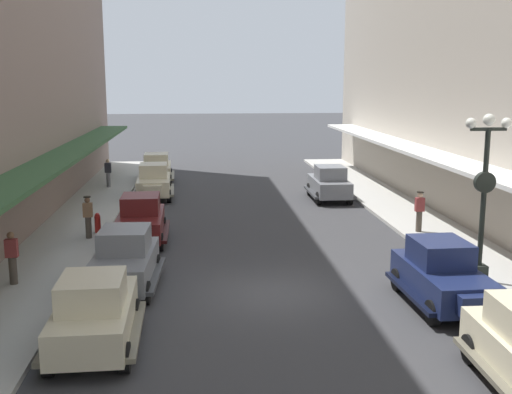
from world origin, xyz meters
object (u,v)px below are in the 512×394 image
parked_car_0 (157,167)px  parked_car_2 (329,182)px  lamp_post_with_clock (484,191)px  pedestrian_4 (419,211)px  parked_car_4 (141,219)px  fire_hydrant (98,223)px  pedestrian_0 (88,217)px  parked_car_5 (442,273)px  pedestrian_2 (108,173)px  parked_car_3 (154,181)px  parked_car_1 (94,311)px  pedestrian_1 (12,257)px  parked_car_6 (124,259)px

parked_car_0 → parked_car_2: same height
lamp_post_with_clock → pedestrian_4: size_ratio=3.09×
parked_car_2 → parked_car_4: size_ratio=1.00×
parked_car_2 → fire_hydrant: 12.94m
parked_car_0 → pedestrian_0: 14.28m
lamp_post_with_clock → parked_car_5: bearing=-139.3°
lamp_post_with_clock → pedestrian_2: size_ratio=3.15×
lamp_post_with_clock → parked_car_3: bearing=125.4°
parked_car_1 → pedestrian_4: (11.47, 9.91, 0.07)m
pedestrian_2 → lamp_post_with_clock: bearing=-53.0°
parked_car_5 → parked_car_2: bearing=89.7°
parked_car_1 → pedestrian_4: size_ratio=2.57×
parked_car_1 → lamp_post_with_clock: size_ratio=0.83×
parked_car_4 → fire_hydrant: parked_car_4 is taller
pedestrian_4 → lamp_post_with_clock: bearing=-93.3°
parked_car_1 → parked_car_4: (0.20, 9.84, 0.00)m
parked_car_1 → pedestrian_0: size_ratio=2.57×
parked_car_5 → pedestrian_1: bearing=168.3°
parked_car_3 → pedestrian_2: 4.01m
pedestrian_1 → pedestrian_2: same height
parked_car_2 → pedestrian_2: size_ratio=2.60×
pedestrian_2 → parked_car_3: bearing=-45.6°
parked_car_6 → lamp_post_with_clock: size_ratio=0.84×
lamp_post_with_clock → pedestrian_4: (0.36, 6.31, -1.97)m
parked_car_6 → pedestrian_4: (11.27, 5.62, 0.07)m
parked_car_1 → pedestrian_0: 10.25m
fire_hydrant → pedestrian_0: pedestrian_0 is taller
parked_car_1 → parked_car_4: 9.85m
parked_car_1 → pedestrian_1: 5.60m
parked_car_5 → fire_hydrant: 14.10m
parked_car_0 → parked_car_3: same height
pedestrian_0 → pedestrian_2: bearing=94.2°
parked_car_4 → parked_car_0: bearing=91.2°
parked_car_6 → parked_car_0: bearing=90.9°
fire_hydrant → pedestrian_4: size_ratio=0.49×
parked_car_0 → parked_car_5: 24.11m
pedestrian_0 → pedestrian_1: size_ratio=1.02×
parked_car_6 → pedestrian_1: (-3.39, 0.32, 0.05)m
parked_car_5 → pedestrian_4: 8.18m
parked_car_0 → parked_car_3: 5.14m
parked_car_3 → pedestrian_0: parked_car_3 is taller
parked_car_5 → lamp_post_with_clock: lamp_post_with_clock is taller
parked_car_0 → lamp_post_with_clock: size_ratio=0.83×
fire_hydrant → pedestrian_4: (13.11, -1.03, 0.45)m
lamp_post_with_clock → pedestrian_2: (-13.84, 18.37, -2.00)m
parked_car_3 → pedestrian_1: (-3.26, -14.50, 0.05)m
parked_car_0 → parked_car_6: bearing=-89.1°
parked_car_1 → parked_car_5: 9.50m
parked_car_2 → pedestrian_2: bearing=160.7°
parked_car_4 → parked_car_6: 5.55m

